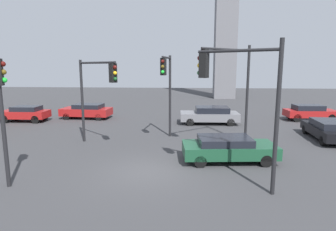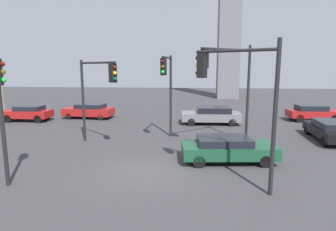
# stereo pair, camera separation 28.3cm
# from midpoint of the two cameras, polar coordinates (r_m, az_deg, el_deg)

# --- Properties ---
(ground_plane) EXTENTS (102.19, 102.19, 0.00)m
(ground_plane) POSITION_cam_midpoint_polar(r_m,az_deg,el_deg) (13.23, -4.66, -11.17)
(ground_plane) COLOR #38383A
(traffic_light_0) EXTENTS (2.99, 2.73, 5.13)m
(traffic_light_0) POSITION_cam_midpoint_polar(r_m,az_deg,el_deg) (16.93, -14.68, 6.09)
(traffic_light_0) COLOR black
(traffic_light_0) RESTS_ON ground_plane
(traffic_light_1) EXTENTS (2.93, 1.83, 5.70)m
(traffic_light_1) POSITION_cam_midpoint_polar(r_m,az_deg,el_deg) (11.18, 13.51, 5.65)
(traffic_light_1) COLOR black
(traffic_light_1) RESTS_ON ground_plane
(traffic_light_2) EXTENTS (0.49, 0.41, 5.02)m
(traffic_light_2) POSITION_cam_midpoint_polar(r_m,az_deg,el_deg) (12.59, -31.05, 2.83)
(traffic_light_2) COLOR black
(traffic_light_2) RESTS_ON ground_plane
(traffic_light_3) EXTENTS (0.50, 2.68, 5.44)m
(traffic_light_3) POSITION_cam_midpoint_polar(r_m,az_deg,el_deg) (17.93, -0.67, 7.06)
(traffic_light_3) COLOR black
(traffic_light_3) RESTS_ON ground_plane
(traffic_light_4) EXTENTS (3.09, 2.61, 5.98)m
(traffic_light_4) POSITION_cam_midpoint_polar(r_m,az_deg,el_deg) (16.75, 11.67, 7.94)
(traffic_light_4) COLOR black
(traffic_light_4) RESTS_ON ground_plane
(car_0) EXTENTS (4.86, 2.30, 1.42)m
(car_0) POSITION_cam_midpoint_polar(r_m,az_deg,el_deg) (23.91, 8.08, 0.15)
(car_0) COLOR slate
(car_0) RESTS_ON ground_plane
(car_2) EXTENTS (4.35, 1.99, 1.39)m
(car_2) POSITION_cam_midpoint_polar(r_m,az_deg,el_deg) (27.98, 26.29, 0.63)
(car_2) COLOR maroon
(car_2) RESTS_ON ground_plane
(car_3) EXTENTS (3.95, 1.82, 1.34)m
(car_3) POSITION_cam_midpoint_polar(r_m,az_deg,el_deg) (27.61, -26.99, 0.41)
(car_3) COLOR maroon
(car_3) RESTS_ON ground_plane
(car_4) EXTENTS (2.35, 4.76, 1.30)m
(car_4) POSITION_cam_midpoint_polar(r_m,az_deg,el_deg) (21.15, 29.30, -2.44)
(car_4) COLOR black
(car_4) RESTS_ON ground_plane
(car_5) EXTENTS (4.54, 2.25, 1.34)m
(car_5) POSITION_cam_midpoint_polar(r_m,az_deg,el_deg) (27.17, -16.26, 0.94)
(car_5) COLOR maroon
(car_5) RESTS_ON ground_plane
(car_6) EXTENTS (4.79, 2.44, 1.25)m
(car_6) POSITION_cam_midpoint_polar(r_m,az_deg,el_deg) (14.67, 11.40, -6.41)
(car_6) COLOR #19472D
(car_6) RESTS_ON ground_plane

